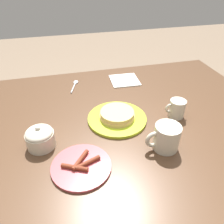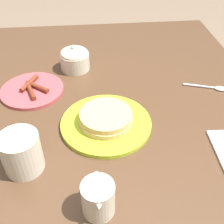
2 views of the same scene
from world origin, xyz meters
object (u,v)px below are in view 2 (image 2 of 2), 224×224
Objects in this scene: coffee_mug at (22,151)px; sugar_bowl at (75,58)px; side_plate_bacon at (32,90)px; creamer_pitcher at (98,198)px; pancake_plate at (106,121)px; spoon at (212,88)px.

sugar_bowl is at bearing -15.17° from coffee_mug.
side_plate_bacon is 0.46m from creamer_pitcher.
coffee_mug is (-0.30, -0.02, 0.04)m from side_plate_bacon.
creamer_pitcher is at bearing 171.94° from pancake_plate.
side_plate_bacon is 1.58× the size of coffee_mug.
pancake_plate is 0.28m from side_plate_bacon.
side_plate_bacon is 0.30m from coffee_mug.
pancake_plate is at bearing -164.71° from sugar_bowl.
coffee_mug reaches higher than spoon.
creamer_pitcher reaches higher than spoon.
sugar_bowl reaches higher than pancake_plate.
coffee_mug is at bearing -176.29° from side_plate_bacon.
sugar_bowl is (0.12, -0.13, 0.03)m from side_plate_bacon.
pancake_plate reaches higher than side_plate_bacon.
side_plate_bacon reaches higher than spoon.
pancake_plate is 0.23m from coffee_mug.
side_plate_bacon is at bearing 50.62° from pancake_plate.
side_plate_bacon is at bearing 86.00° from spoon.
pancake_plate is 2.44× the size of sugar_bowl.
pancake_plate is at bearing -8.06° from creamer_pitcher.
coffee_mug is 0.43m from sugar_bowl.
side_plate_bacon is (0.18, 0.21, -0.01)m from pancake_plate.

